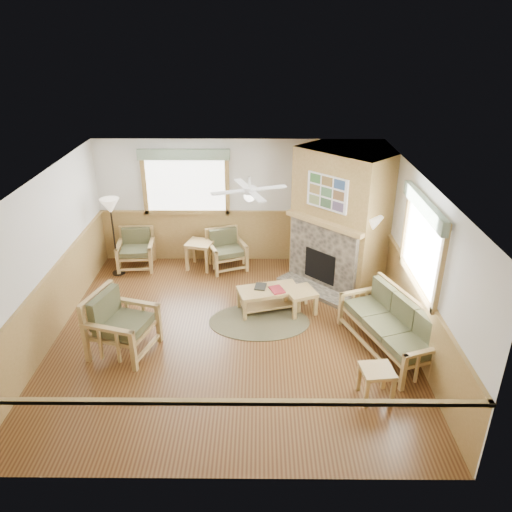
{
  "coord_description": "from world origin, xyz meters",
  "views": [
    {
      "loc": [
        0.46,
        -7.18,
        4.87
      ],
      "look_at": [
        0.4,
        0.7,
        1.15
      ],
      "focal_mm": 35.0,
      "sensor_mm": 36.0,
      "label": 1
    }
  ],
  "objects_px": {
    "armchair_back_left": "(136,250)",
    "floor_lamp_left": "(114,237)",
    "floor_lamp_right": "(368,258)",
    "footstool": "(300,301)",
    "armchair_left": "(122,324)",
    "end_table_sofa": "(376,383)",
    "end_table_chairs": "(200,255)",
    "sofa": "(390,326)",
    "coffee_table": "(269,299)",
    "armchair_back_right": "(227,250)"
  },
  "relations": [
    {
      "from": "floor_lamp_left",
      "to": "floor_lamp_right",
      "type": "xyz_separation_m",
      "value": [
        5.05,
        -0.95,
        -0.0
      ]
    },
    {
      "from": "end_table_chairs",
      "to": "armchair_back_right",
      "type": "bearing_deg",
      "value": 0.0
    },
    {
      "from": "armchair_back_right",
      "to": "floor_lamp_right",
      "type": "bearing_deg",
      "value": -46.1
    },
    {
      "from": "coffee_table",
      "to": "floor_lamp_left",
      "type": "relative_size",
      "value": 0.66
    },
    {
      "from": "end_table_sofa",
      "to": "armchair_back_right",
      "type": "bearing_deg",
      "value": 119.64
    },
    {
      "from": "armchair_back_left",
      "to": "end_table_chairs",
      "type": "distance_m",
      "value": 1.39
    },
    {
      "from": "armchair_back_left",
      "to": "floor_lamp_left",
      "type": "distance_m",
      "value": 0.62
    },
    {
      "from": "floor_lamp_left",
      "to": "end_table_sofa",
      "type": "bearing_deg",
      "value": -39.5
    },
    {
      "from": "sofa",
      "to": "floor_lamp_right",
      "type": "xyz_separation_m",
      "value": [
        -0.04,
        1.72,
        0.39
      ]
    },
    {
      "from": "armchair_left",
      "to": "end_table_sofa",
      "type": "xyz_separation_m",
      "value": [
        3.83,
        -1.09,
        -0.26
      ]
    },
    {
      "from": "sofa",
      "to": "coffee_table",
      "type": "distance_m",
      "value": 2.28
    },
    {
      "from": "coffee_table",
      "to": "armchair_back_right",
      "type": "bearing_deg",
      "value": 100.9
    },
    {
      "from": "armchair_back_right",
      "to": "footstool",
      "type": "relative_size",
      "value": 1.64
    },
    {
      "from": "sofa",
      "to": "armchair_back_right",
      "type": "height_order",
      "value": "sofa"
    },
    {
      "from": "floor_lamp_left",
      "to": "armchair_left",
      "type": "bearing_deg",
      "value": -73.37
    },
    {
      "from": "armchair_back_right",
      "to": "sofa",
      "type": "bearing_deg",
      "value": -68.46
    },
    {
      "from": "end_table_chairs",
      "to": "floor_lamp_right",
      "type": "distance_m",
      "value": 3.6
    },
    {
      "from": "coffee_table",
      "to": "footstool",
      "type": "relative_size",
      "value": 2.18
    },
    {
      "from": "armchair_back_right",
      "to": "end_table_chairs",
      "type": "xyz_separation_m",
      "value": [
        -0.57,
        0.0,
        -0.11
      ]
    },
    {
      "from": "armchair_back_left",
      "to": "floor_lamp_right",
      "type": "height_order",
      "value": "floor_lamp_right"
    },
    {
      "from": "end_table_sofa",
      "to": "coffee_table",
      "type": "bearing_deg",
      "value": 121.89
    },
    {
      "from": "sofa",
      "to": "armchair_left",
      "type": "height_order",
      "value": "armchair_left"
    },
    {
      "from": "sofa",
      "to": "end_table_sofa",
      "type": "xyz_separation_m",
      "value": [
        -0.44,
        -1.16,
        -0.2
      ]
    },
    {
      "from": "footstool",
      "to": "floor_lamp_right",
      "type": "relative_size",
      "value": 0.3
    },
    {
      "from": "coffee_table",
      "to": "armchair_back_left",
      "type": "bearing_deg",
      "value": 132.63
    },
    {
      "from": "armchair_back_right",
      "to": "armchair_left",
      "type": "xyz_separation_m",
      "value": [
        -1.48,
        -3.04,
        0.09
      ]
    },
    {
      "from": "sofa",
      "to": "armchair_left",
      "type": "relative_size",
      "value": 1.9
    },
    {
      "from": "end_table_sofa",
      "to": "footstool",
      "type": "distance_m",
      "value": 2.49
    },
    {
      "from": "sofa",
      "to": "floor_lamp_right",
      "type": "distance_m",
      "value": 1.77
    },
    {
      "from": "coffee_table",
      "to": "footstool",
      "type": "distance_m",
      "value": 0.58
    },
    {
      "from": "sofa",
      "to": "footstool",
      "type": "bearing_deg",
      "value": -151.15
    },
    {
      "from": "floor_lamp_left",
      "to": "footstool",
      "type": "bearing_deg",
      "value": -21.86
    },
    {
      "from": "footstool",
      "to": "floor_lamp_left",
      "type": "distance_m",
      "value": 4.09
    },
    {
      "from": "end_table_sofa",
      "to": "floor_lamp_left",
      "type": "bearing_deg",
      "value": 140.5
    },
    {
      "from": "armchair_back_right",
      "to": "end_table_chairs",
      "type": "relative_size",
      "value": 1.38
    },
    {
      "from": "coffee_table",
      "to": "end_table_sofa",
      "type": "xyz_separation_m",
      "value": [
        1.48,
        -2.37,
        0.03
      ]
    },
    {
      "from": "armchair_back_left",
      "to": "footstool",
      "type": "bearing_deg",
      "value": -32.94
    },
    {
      "from": "footstool",
      "to": "floor_lamp_right",
      "type": "xyz_separation_m",
      "value": [
        1.3,
        0.56,
        0.62
      ]
    },
    {
      "from": "armchair_back_left",
      "to": "floor_lamp_left",
      "type": "xyz_separation_m",
      "value": [
        -0.33,
        -0.3,
        0.42
      ]
    },
    {
      "from": "coffee_table",
      "to": "floor_lamp_left",
      "type": "bearing_deg",
      "value": 139.79
    },
    {
      "from": "footstool",
      "to": "armchair_left",
      "type": "bearing_deg",
      "value": -157.2
    },
    {
      "from": "armchair_left",
      "to": "footstool",
      "type": "relative_size",
      "value": 2.01
    },
    {
      "from": "armchair_back_left",
      "to": "floor_lamp_right",
      "type": "bearing_deg",
      "value": -19.92
    },
    {
      "from": "end_table_sofa",
      "to": "footstool",
      "type": "height_order",
      "value": "end_table_sofa"
    },
    {
      "from": "armchair_back_left",
      "to": "floor_lamp_right",
      "type": "distance_m",
      "value": 4.9
    },
    {
      "from": "coffee_table",
      "to": "footstool",
      "type": "height_order",
      "value": "same"
    },
    {
      "from": "footstool",
      "to": "floor_lamp_right",
      "type": "height_order",
      "value": "floor_lamp_right"
    },
    {
      "from": "sofa",
      "to": "end_table_chairs",
      "type": "relative_size",
      "value": 3.22
    },
    {
      "from": "armchair_back_left",
      "to": "armchair_left",
      "type": "height_order",
      "value": "armchair_left"
    },
    {
      "from": "armchair_back_right",
      "to": "footstool",
      "type": "distance_m",
      "value": 2.33
    }
  ]
}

